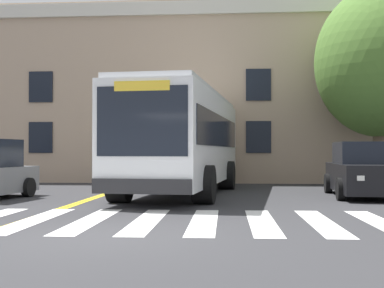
{
  "coord_description": "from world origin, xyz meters",
  "views": [
    {
      "loc": [
        2.18,
        -8.88,
        1.43
      ],
      "look_at": [
        0.85,
        7.92,
        1.66
      ],
      "focal_mm": 50.0,
      "sensor_mm": 36.0,
      "label": 1
    }
  ],
  "objects_px": {
    "city_bus": "(183,139)",
    "street_tree_curbside_large": "(381,62)",
    "car_black_far_lane": "(365,172)",
    "car_white_behind_bus": "(213,164)"
  },
  "relations": [
    {
      "from": "city_bus",
      "to": "street_tree_curbside_large",
      "type": "distance_m",
      "value": 8.69
    },
    {
      "from": "city_bus",
      "to": "street_tree_curbside_large",
      "type": "xyz_separation_m",
      "value": [
        7.38,
        3.43,
        3.07
      ]
    },
    {
      "from": "car_black_far_lane",
      "to": "street_tree_curbside_large",
      "type": "height_order",
      "value": "street_tree_curbside_large"
    },
    {
      "from": "car_black_far_lane",
      "to": "car_white_behind_bus",
      "type": "distance_m",
      "value": 10.45
    },
    {
      "from": "city_bus",
      "to": "car_black_far_lane",
      "type": "xyz_separation_m",
      "value": [
        5.8,
        -0.61,
        -1.06
      ]
    },
    {
      "from": "car_white_behind_bus",
      "to": "street_tree_curbside_large",
      "type": "relative_size",
      "value": 0.57
    },
    {
      "from": "car_black_far_lane",
      "to": "street_tree_curbside_large",
      "type": "xyz_separation_m",
      "value": [
        1.58,
        4.04,
        4.12
      ]
    },
    {
      "from": "city_bus",
      "to": "car_black_far_lane",
      "type": "height_order",
      "value": "city_bus"
    },
    {
      "from": "city_bus",
      "to": "car_black_far_lane",
      "type": "relative_size",
      "value": 2.32
    },
    {
      "from": "car_white_behind_bus",
      "to": "street_tree_curbside_large",
      "type": "bearing_deg",
      "value": -36.9
    }
  ]
}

